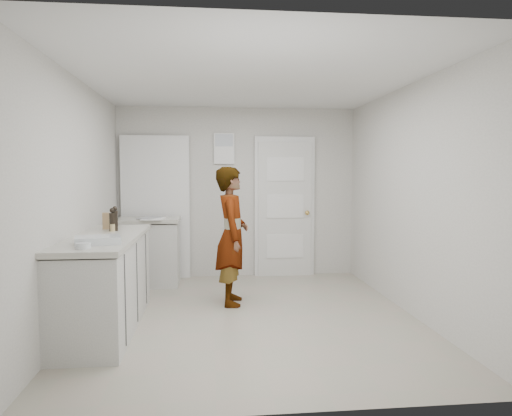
{
  "coord_description": "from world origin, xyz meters",
  "views": [
    {
      "loc": [
        -0.43,
        -4.77,
        1.53
      ],
      "look_at": [
        0.11,
        0.4,
        1.14
      ],
      "focal_mm": 32.0,
      "sensor_mm": 36.0,
      "label": 1
    }
  ],
  "objects": [
    {
      "name": "ground",
      "position": [
        0.0,
        0.0,
        0.0
      ],
      "size": [
        4.0,
        4.0,
        0.0
      ],
      "primitive_type": "plane",
      "color": "#A59B8A",
      "rests_on": "ground"
    },
    {
      "name": "room_shell",
      "position": [
        -0.17,
        1.95,
        1.02
      ],
      "size": [
        4.0,
        4.0,
        4.0
      ],
      "color": "#B5B2AB",
      "rests_on": "ground"
    },
    {
      "name": "main_counter",
      "position": [
        -1.45,
        -0.2,
        0.43
      ],
      "size": [
        0.64,
        1.96,
        0.93
      ],
      "color": "silver",
      "rests_on": "ground"
    },
    {
      "name": "side_counter",
      "position": [
        -1.25,
        1.55,
        0.43
      ],
      "size": [
        0.84,
        0.61,
        0.93
      ],
      "color": "silver",
      "rests_on": "ground"
    },
    {
      "name": "person",
      "position": [
        -0.16,
        0.52,
        0.81
      ],
      "size": [
        0.42,
        0.61,
        1.61
      ],
      "primitive_type": "imported",
      "rotation": [
        0.0,
        0.0,
        1.52
      ],
      "color": "silver",
      "rests_on": "ground"
    },
    {
      "name": "cake_mix_box",
      "position": [
        -1.53,
        0.33,
        1.02
      ],
      "size": [
        0.12,
        0.06,
        0.18
      ],
      "primitive_type": "cube",
      "rotation": [
        0.0,
        0.0,
        0.11
      ],
      "color": "#936B49",
      "rests_on": "main_counter"
    },
    {
      "name": "spice_jar",
      "position": [
        -1.44,
        0.14,
        0.96
      ],
      "size": [
        0.05,
        0.05,
        0.07
      ],
      "primitive_type": "cylinder",
      "color": "tan",
      "rests_on": "main_counter"
    },
    {
      "name": "oil_cruet_a",
      "position": [
        -1.45,
        0.16,
        1.04
      ],
      "size": [
        0.06,
        0.06,
        0.25
      ],
      "color": "black",
      "rests_on": "main_counter"
    },
    {
      "name": "oil_cruet_b",
      "position": [
        -1.42,
        0.17,
        1.05
      ],
      "size": [
        0.06,
        0.06,
        0.26
      ],
      "color": "black",
      "rests_on": "main_counter"
    },
    {
      "name": "baking_dish",
      "position": [
        -1.39,
        -0.73,
        0.96
      ],
      "size": [
        0.43,
        0.35,
        0.07
      ],
      "rotation": [
        0.0,
        0.0,
        0.25
      ],
      "color": "silver",
      "rests_on": "main_counter"
    },
    {
      "name": "egg_bowl",
      "position": [
        -1.45,
        -0.99,
        0.95
      ],
      "size": [
        0.12,
        0.12,
        0.05
      ],
      "color": "silver",
      "rests_on": "main_counter"
    },
    {
      "name": "papers",
      "position": [
        -1.17,
        1.39,
        0.93
      ],
      "size": [
        0.31,
        0.38,
        0.01
      ],
      "primitive_type": "cube",
      "rotation": [
        0.0,
        0.0,
        -0.09
      ],
      "color": "white",
      "rests_on": "side_counter"
    }
  ]
}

